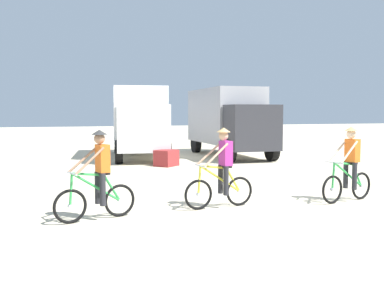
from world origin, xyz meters
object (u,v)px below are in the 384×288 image
cyclist_orange_shirt (98,178)px  cyclist_near_camera (349,167)px  box_truck_grey_hauler (229,118)px  cyclist_cowboy_hat (222,171)px  box_truck_avon_van (139,118)px  supply_crate (166,158)px

cyclist_orange_shirt → cyclist_near_camera: bearing=-1.5°
box_truck_grey_hauler → cyclist_cowboy_hat: size_ratio=3.77×
cyclist_near_camera → box_truck_grey_hauler: bearing=80.2°
box_truck_grey_hauler → box_truck_avon_van: bearing=167.7°
box_truck_avon_van → cyclist_near_camera: box_truck_avon_van is taller
box_truck_avon_van → box_truck_grey_hauler: (4.34, -0.95, 0.00)m
supply_crate → box_truck_grey_hauler: bearing=36.4°
cyclist_orange_shirt → supply_crate: 9.08m
cyclist_near_camera → supply_crate: size_ratio=2.18×
box_truck_avon_van → box_truck_grey_hauler: same height
cyclist_orange_shirt → cyclist_near_camera: (6.01, -0.16, -0.00)m
box_truck_grey_hauler → supply_crate: 5.37m
cyclist_cowboy_hat → supply_crate: bearing=82.6°
cyclist_cowboy_hat → cyclist_near_camera: bearing=-6.8°
cyclist_orange_shirt → cyclist_cowboy_hat: (2.80, 0.23, -0.00)m
box_truck_avon_van → cyclist_orange_shirt: box_truck_avon_van is taller
box_truck_avon_van → supply_crate: bearing=-87.1°
box_truck_grey_hauler → cyclist_orange_shirt: box_truck_grey_hauler is taller
cyclist_near_camera → cyclist_cowboy_hat: bearing=173.2°
box_truck_avon_van → cyclist_orange_shirt: size_ratio=3.87×
box_truck_avon_van → supply_crate: 4.29m
box_truck_grey_hauler → cyclist_orange_shirt: bearing=-125.3°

